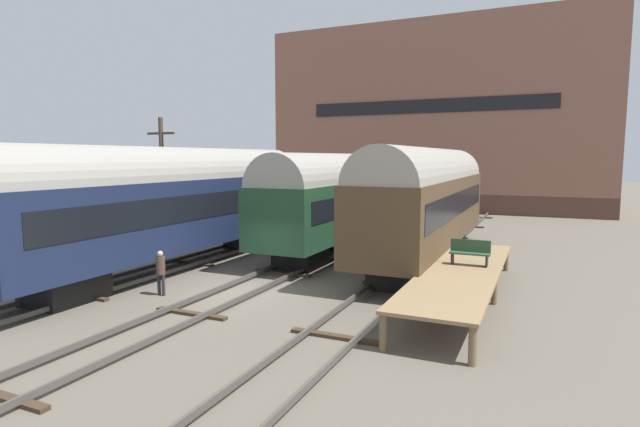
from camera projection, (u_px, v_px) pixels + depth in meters
name	position (u px, v px, depth m)	size (l,w,h in m)	color
ground_plane	(244.00, 292.00, 18.37)	(200.00, 200.00, 0.00)	#60594C
track_left	(142.00, 275.00, 20.35)	(2.60, 60.00, 0.26)	#4C4742
track_middle	(244.00, 288.00, 18.35)	(2.60, 60.00, 0.26)	#4C4742
track_right	(370.00, 304.00, 16.35)	(2.60, 60.00, 0.26)	#4C4742
train_car_green	(343.00, 195.00, 26.97)	(3.06, 15.67, 5.13)	black
train_car_brown	(427.00, 197.00, 23.63)	(3.02, 15.84, 5.38)	black
train_car_navy	(177.00, 200.00, 22.08)	(2.98, 17.91, 5.37)	black
station_platform	(461.00, 273.00, 17.14)	(2.50, 11.24, 1.08)	#8C704C
bench	(470.00, 252.00, 17.88)	(1.40, 0.40, 0.91)	#2D4C33
person_worker	(161.00, 269.00, 17.78)	(0.32, 0.32, 1.62)	#282833
utility_pole	(163.00, 180.00, 26.88)	(1.80, 0.24, 7.05)	#473828
warehouse_building	(441.00, 121.00, 50.36)	(30.71, 13.39, 17.17)	#4F342A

